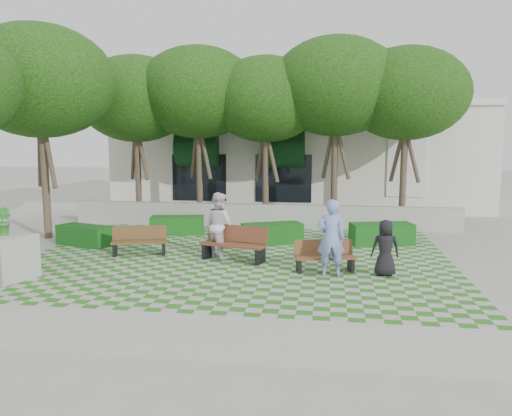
% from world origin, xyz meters
% --- Properties ---
extents(ground, '(90.00, 90.00, 0.00)m').
position_xyz_m(ground, '(0.00, 0.00, 0.00)').
color(ground, gray).
rests_on(ground, ground).
extents(lawn, '(12.00, 12.00, 0.00)m').
position_xyz_m(lawn, '(0.00, 1.00, 0.01)').
color(lawn, '#2B721E').
rests_on(lawn, ground).
extents(sidewalk_south, '(16.00, 2.00, 0.01)m').
position_xyz_m(sidewalk_south, '(0.00, -4.70, 0.01)').
color(sidewalk_south, '#9E9B93').
rests_on(sidewalk_south, ground).
extents(sidewalk_west, '(2.00, 12.00, 0.01)m').
position_xyz_m(sidewalk_west, '(-7.20, 1.00, 0.01)').
color(sidewalk_west, '#9E9B93').
rests_on(sidewalk_west, ground).
extents(retaining_wall, '(15.00, 0.36, 0.90)m').
position_xyz_m(retaining_wall, '(0.00, 6.20, 0.45)').
color(retaining_wall, '#9E9B93').
rests_on(retaining_wall, ground).
extents(bench_east, '(1.61, 0.84, 0.81)m').
position_xyz_m(bench_east, '(2.52, -0.07, 0.39)').
color(bench_east, brown).
rests_on(bench_east, ground).
extents(bench_mid, '(1.95, 1.10, 0.97)m').
position_xyz_m(bench_mid, '(-0.00, 0.75, 0.47)').
color(bench_mid, '#562F1D').
rests_on(bench_mid, ground).
extents(bench_west, '(1.67, 0.95, 0.83)m').
position_xyz_m(bench_west, '(-2.92, 1.05, 0.40)').
color(bench_west, '#52361C').
rests_on(bench_west, ground).
extents(hedge_east, '(2.12, 1.27, 0.69)m').
position_xyz_m(hedge_east, '(4.32, 3.56, 0.35)').
color(hedge_east, '#134A17').
rests_on(hedge_east, ground).
extents(hedge_midright, '(2.07, 1.50, 0.67)m').
position_xyz_m(hedge_midright, '(0.79, 3.16, 0.34)').
color(hedge_midright, '#124613').
rests_on(hedge_midright, ground).
extents(hedge_midleft, '(1.98, 1.10, 0.65)m').
position_xyz_m(hedge_midleft, '(-2.78, 4.32, 0.33)').
color(hedge_midleft, '#154F16').
rests_on(hedge_midleft, ground).
extents(hedge_west, '(1.97, 1.28, 0.64)m').
position_xyz_m(hedge_west, '(-5.16, 2.04, 0.32)').
color(hedge_west, '#124516').
rests_on(hedge_west, ground).
extents(planter_back, '(1.36, 1.36, 1.80)m').
position_xyz_m(planter_back, '(-5.14, -1.92, 0.60)').
color(planter_back, '#9E9B93').
rests_on(planter_back, ground).
extents(person_blue, '(0.76, 0.55, 1.93)m').
position_xyz_m(person_blue, '(2.67, -0.49, 0.97)').
color(person_blue, '#728CCF').
rests_on(person_blue, ground).
extents(person_dark, '(0.73, 0.51, 1.42)m').
position_xyz_m(person_dark, '(4.01, -0.29, 0.71)').
color(person_dark, black).
rests_on(person_dark, ground).
extents(person_white, '(1.17, 1.14, 1.89)m').
position_xyz_m(person_white, '(-0.51, 1.07, 0.95)').
color(person_white, silver).
rests_on(person_white, ground).
extents(tree_row, '(17.70, 13.40, 7.41)m').
position_xyz_m(tree_row, '(-1.86, 5.95, 5.18)').
color(tree_row, '#47382B').
rests_on(tree_row, ground).
extents(building, '(18.00, 8.92, 5.15)m').
position_xyz_m(building, '(0.93, 14.08, 2.52)').
color(building, silver).
rests_on(building, ground).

